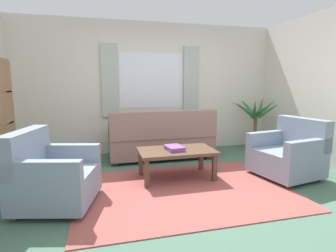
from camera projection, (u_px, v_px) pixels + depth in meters
ground_plane at (184, 190)px, 3.49m from camera, size 6.24×6.24×0.00m
wall_back at (151, 88)px, 5.45m from camera, size 5.32×0.12×2.60m
window_with_curtains at (152, 81)px, 5.35m from camera, size 1.98×0.07×1.40m
area_rug at (184, 190)px, 3.49m from camera, size 2.74×1.97×0.01m
couch at (161, 139)px, 4.94m from camera, size 1.90×0.82×0.92m
armchair_left at (51, 176)px, 3.01m from camera, size 1.00×1.01×0.88m
armchair_right at (289, 154)px, 3.97m from camera, size 0.96×0.97×0.88m
coffee_table at (176, 153)px, 3.87m from camera, size 1.10×0.64×0.44m
book_stack_on_table at (174, 148)px, 3.83m from camera, size 0.27×0.34×0.06m
potted_plant at (255, 123)px, 5.57m from camera, size 1.02×1.06×1.14m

